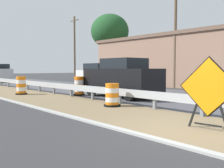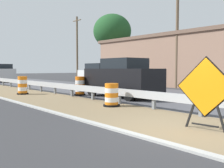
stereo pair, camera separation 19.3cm
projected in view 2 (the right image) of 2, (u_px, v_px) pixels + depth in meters
The scene contains 15 objects.
ground_plane at pixel (181, 130), 6.67m from camera, with size 160.00×160.00×0.00m, color #333335.
median_dirt_strip at pixel (193, 127), 7.03m from camera, with size 3.51×120.00×0.01m, color #7F6B4C.
curb_near_edge at pixel (148, 139), 5.83m from camera, with size 0.20×120.00×0.11m, color #ADADA8.
guardrail_median at pixel (200, 101), 8.52m from camera, with size 0.18×51.09×0.71m.
warning_sign_diamond at pixel (205, 90), 6.68m from camera, with size 0.24×1.60×1.94m.
traffic_barrel_nearest at pixel (112, 96), 10.91m from camera, with size 0.72×0.72×0.98m.
traffic_barrel_close at pixel (80, 87), 15.41m from camera, with size 0.68×0.68×1.13m.
traffic_barrel_mid at pixel (23, 86), 16.00m from camera, with size 0.70×0.70×1.12m.
car_trailing_near_lane at pixel (101, 76), 21.12m from camera, with size 2.07×4.61×2.03m.
car_lead_far_lane at pixel (122, 78), 14.35m from camera, with size 2.14×4.68×2.16m.
car_trailing_far_lane at pixel (3, 73), 30.92m from camera, with size 2.19×4.32×2.14m.
roadside_shop_near at pixel (174, 61), 25.21m from camera, with size 6.98×15.46×4.68m.
utility_pole_near at pixel (177, 36), 20.93m from camera, with size 0.24×1.80×8.11m.
utility_pole_mid at pixel (77, 48), 33.69m from camera, with size 0.24×1.80×8.35m.
tree_roadside at pixel (112, 31), 31.76m from camera, with size 4.67×4.67×8.31m.
Camera 2 is at (-5.62, -3.87, 1.60)m, focal length 41.32 mm.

